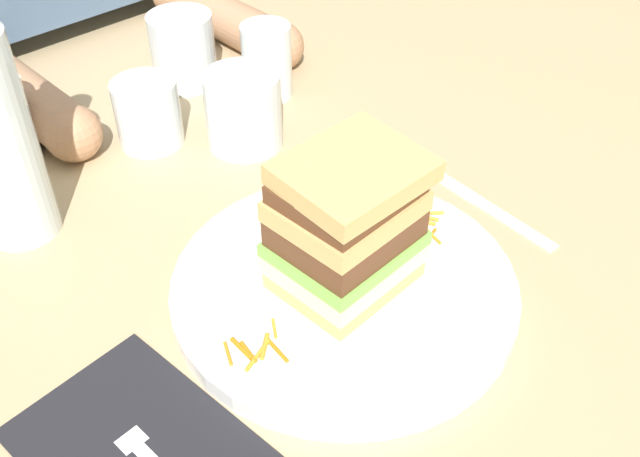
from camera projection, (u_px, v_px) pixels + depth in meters
name	position (u px, v px, depth m)	size (l,w,h in m)	color
ground_plane	(345.00, 277.00, 0.65)	(3.00, 3.00, 0.00)	tan
main_plate	(344.00, 287.00, 0.63)	(0.30, 0.30, 0.02)	white
sandwich	(347.00, 226.00, 0.58)	(0.11, 0.10, 0.13)	tan
carrot_shred_0	(228.00, 354.00, 0.56)	(0.00, 0.00, 0.02)	orange
carrot_shred_1	(258.00, 355.00, 0.56)	(0.00, 0.00, 0.03)	orange
carrot_shred_2	(242.00, 349.00, 0.56)	(0.00, 0.00, 0.03)	orange
carrot_shred_3	(277.00, 350.00, 0.56)	(0.00, 0.00, 0.03)	orange
carrot_shred_4	(248.00, 352.00, 0.56)	(0.00, 0.00, 0.02)	orange
carrot_shred_5	(274.00, 328.00, 0.58)	(0.00, 0.00, 0.02)	orange
carrot_shred_6	(265.00, 346.00, 0.56)	(0.00, 0.00, 0.02)	orange
carrot_shred_7	(428.00, 213.00, 0.69)	(0.00, 0.00, 0.03)	orange
carrot_shred_8	(429.00, 238.00, 0.66)	(0.00, 0.00, 0.03)	orange
carrot_shred_9	(423.00, 217.00, 0.68)	(0.00, 0.00, 0.03)	orange
carrot_shred_10	(434.00, 237.00, 0.66)	(0.00, 0.00, 0.02)	orange
carrot_shred_11	(417.00, 234.00, 0.67)	(0.00, 0.00, 0.02)	orange
carrot_shred_12	(396.00, 217.00, 0.68)	(0.00, 0.00, 0.03)	orange
carrot_shred_13	(422.00, 221.00, 0.68)	(0.00, 0.00, 0.03)	orange
carrot_shred_14	(412.00, 233.00, 0.67)	(0.00, 0.00, 0.03)	orange
carrot_shred_15	(420.00, 211.00, 0.69)	(0.00, 0.00, 0.03)	orange
napkin_dark	(138.00, 447.00, 0.52)	(0.13, 0.18, 0.00)	black
knife	(479.00, 201.00, 0.73)	(0.03, 0.20, 0.00)	silver
juice_glass	(244.00, 114.00, 0.79)	(0.08, 0.08, 0.08)	white
empty_tumbler_0	(183.00, 49.00, 0.89)	(0.08, 0.08, 0.09)	silver
empty_tumbler_1	(147.00, 113.00, 0.79)	(0.07, 0.07, 0.07)	silver
empty_tumbler_3	(267.00, 61.00, 0.87)	(0.06, 0.06, 0.09)	silver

